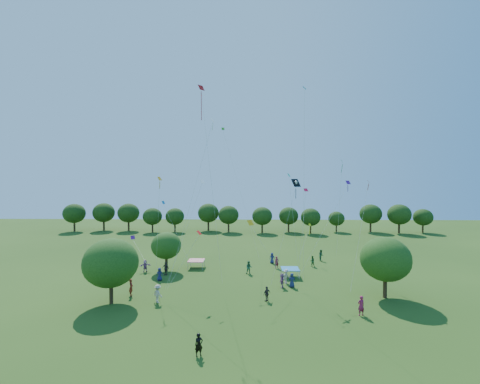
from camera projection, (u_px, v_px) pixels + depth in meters
The scene contains 40 objects.
ground at pixel (235, 364), 21.40m from camera, with size 160.00×160.00×0.00m, color #2F5018.
near_tree_west at pixel (111, 263), 31.78m from camera, with size 5.35×5.35×6.49m.
near_tree_north at pixel (166, 246), 43.39m from camera, with size 4.03×4.03×5.27m.
near_tree_east at pixel (385, 259), 33.37m from camera, with size 5.08×5.08×6.35m.
treeline at pixel (237, 215), 76.67m from camera, with size 88.01×8.77×6.77m.
tent_red_stripe at pixel (196, 261), 44.94m from camera, with size 2.20×2.20×1.10m.
tent_blue at pixel (290, 269), 40.69m from camera, with size 2.20×2.20×1.10m.
man_in_black at pixel (199, 345), 22.30m from camera, with size 0.60×0.38×1.60m, color black.
crowd_person_0 at pixel (160, 274), 39.15m from camera, with size 0.78×0.42×1.59m, color navy.
crowd_person_1 at pixel (361, 306), 29.04m from camera, with size 0.68×0.44×1.81m, color maroon.
crowd_person_2 at pixel (321, 255), 48.94m from camera, with size 0.85×0.46×1.72m, color #214E30.
crowd_person_3 at pixel (286, 276), 38.15m from camera, with size 1.09×0.49×1.67m, color #C4B49D.
crowd_person_4 at pixel (166, 268), 41.53m from camera, with size 1.01×0.46×1.72m, color #3A302E.
crowd_person_5 at pixel (145, 266), 42.96m from camera, with size 1.50×0.54×1.61m, color #925694.
crowd_person_6 at pixel (272, 258), 47.43m from camera, with size 0.77×0.42×1.57m, color navy.
crowd_person_7 at pixel (277, 262), 44.73m from camera, with size 0.63×0.40×1.67m, color maroon.
crowd_person_8 at pixel (312, 261), 45.64m from camera, with size 0.75×0.41×1.52m, color #275C29.
crowd_person_9 at pixel (158, 294), 32.11m from camera, with size 1.18×0.53×1.81m, color #BFAD99.
crowd_person_10 at pixel (267, 294), 32.50m from camera, with size 0.89×0.41×1.52m, color #382F2D.
crowd_person_11 at pixel (282, 280), 36.64m from camera, with size 1.52×0.54×1.63m, color #89507F.
crowd_person_12 at pixel (292, 280), 36.75m from camera, with size 0.80×0.43×1.62m, color navy.
crowd_person_13 at pixel (131, 287), 34.02m from camera, with size 0.67×0.43×1.79m, color maroon.
crowd_person_14 at pixel (249, 268), 41.98m from camera, with size 0.84×0.46×1.71m, color #2B6641.
pirate_kite at pixel (295, 185), 37.15m from camera, with size 3.78×4.63×11.14m.
red_high_kite at pixel (205, 124), 34.30m from camera, with size 2.64×1.06×21.20m.
small_kite_0 at pixel (304, 208), 37.36m from camera, with size 1.51×2.50×10.03m.
small_kite_1 at pixel (364, 209), 35.54m from camera, with size 4.07×6.23×10.99m.
small_kite_2 at pixel (309, 230), 47.77m from camera, with size 2.13×2.71×4.51m.
small_kite_3 at pixel (234, 169), 46.18m from camera, with size 5.54×3.26×18.75m.
small_kite_4 at pixel (168, 213), 48.30m from camera, with size 5.29×6.48×7.81m.
small_kite_5 at pixel (339, 200), 37.72m from camera, with size 6.67×3.25×10.96m.
small_kite_6 at pixel (195, 203), 36.13m from camera, with size 3.33×5.56×11.06m.
small_kite_7 at pixel (291, 199), 36.65m from camera, with size 1.30×1.70×11.78m.
small_kite_8 at pixel (195, 239), 33.81m from camera, with size 3.27×1.86×5.64m.
small_kite_9 at pixel (255, 230), 33.69m from camera, with size 4.36×0.76×6.78m.
small_kite_10 at pixel (159, 198), 37.35m from camera, with size 1.57×3.18×11.39m.
small_kite_11 at pixel (341, 177), 44.62m from camera, with size 0.53×2.54×13.90m.
small_kite_12 at pixel (304, 149), 34.02m from camera, with size 0.48×1.58×20.78m.
small_kite_13 at pixel (134, 241), 45.81m from camera, with size 4.13×5.61×2.97m.
small_kite_14 at pixel (201, 164), 33.08m from camera, with size 4.62×2.01×17.41m.
Camera 1 is at (0.84, -20.97, 12.22)m, focal length 24.00 mm.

